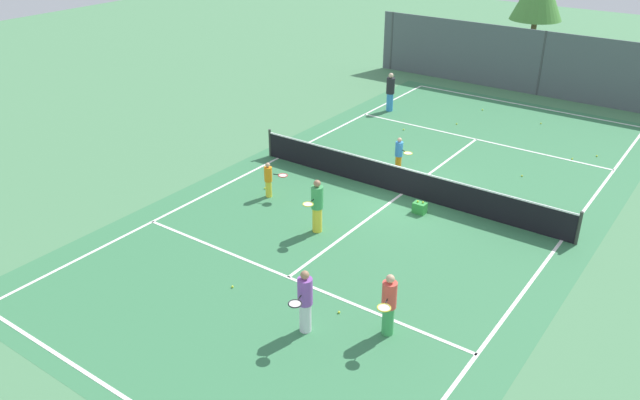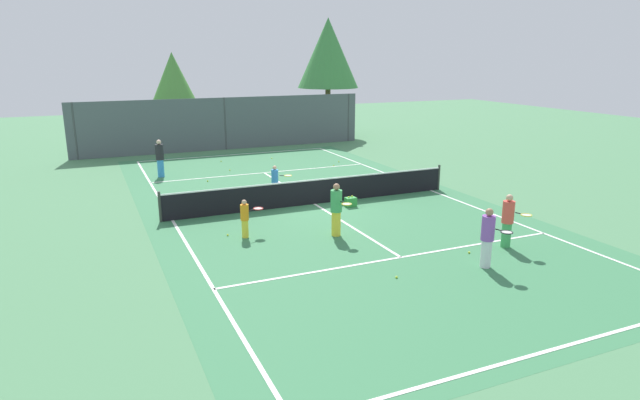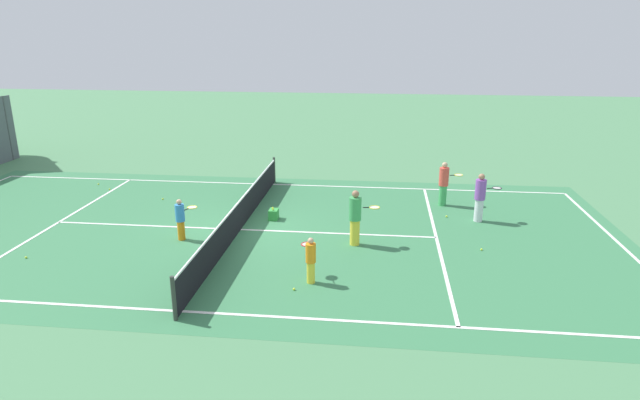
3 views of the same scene
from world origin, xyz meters
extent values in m
plane|color=#4C8456|center=(0.00, 0.00, 0.00)|extent=(80.00, 80.00, 0.00)
cube|color=#387A4C|center=(0.00, 0.00, 0.00)|extent=(13.00, 25.00, 0.00)
cube|color=white|center=(-5.50, 0.00, 0.01)|extent=(0.10, 24.00, 0.01)
cube|color=white|center=(5.50, 0.00, 0.01)|extent=(0.10, 24.00, 0.01)
cube|color=white|center=(0.00, -12.00, 0.01)|extent=(11.00, 0.10, 0.01)
cube|color=white|center=(0.00, -6.40, 0.01)|extent=(11.00, 0.10, 0.01)
cube|color=white|center=(0.00, 6.40, 0.01)|extent=(11.00, 0.10, 0.01)
cube|color=white|center=(0.00, 0.00, 0.01)|extent=(0.10, 12.80, 0.01)
cylinder|color=#333833|center=(-5.90, 0.00, 0.55)|extent=(0.10, 0.10, 1.10)
cylinder|color=#333833|center=(5.90, 0.00, 0.55)|extent=(0.10, 0.10, 1.10)
cube|color=black|center=(0.00, 0.00, 0.47)|extent=(11.80, 0.03, 0.95)
cube|color=white|center=(0.00, 0.00, 0.97)|extent=(11.80, 0.04, 0.05)
cylinder|color=#3F4447|center=(8.50, 14.00, 1.60)|extent=(0.12, 0.12, 3.20)
cylinder|color=#3FA559|center=(3.42, -6.91, 0.39)|extent=(0.28, 0.28, 0.78)
cylinder|color=#E54C3F|center=(3.42, -6.91, 1.12)|extent=(0.36, 0.36, 0.68)
sphere|color=tan|center=(3.42, -6.91, 1.56)|extent=(0.21, 0.21, 0.21)
cylinder|color=black|center=(3.52, -7.23, 1.15)|extent=(0.09, 0.20, 0.03)
torus|color=yellow|center=(3.60, -7.47, 1.15)|extent=(0.41, 0.41, 0.03)
cylinder|color=silver|center=(3.60, -7.47, 1.15)|extent=(0.35, 0.35, 0.00)
cylinder|color=yellow|center=(-0.87, -3.83, 0.41)|extent=(0.30, 0.30, 0.81)
cylinder|color=#3FA559|center=(-0.87, -3.83, 1.17)|extent=(0.37, 0.37, 0.71)
sphere|color=#A37556|center=(-0.87, -3.83, 1.63)|extent=(0.22, 0.22, 0.22)
cylinder|color=black|center=(-0.82, -4.17, 1.20)|extent=(0.06, 0.20, 0.03)
torus|color=yellow|center=(-0.79, -4.41, 1.20)|extent=(0.37, 0.37, 0.03)
cylinder|color=silver|center=(-0.79, -4.41, 1.20)|extent=(0.31, 0.31, 0.00)
cylinder|color=silver|center=(1.75, -7.97, 0.40)|extent=(0.29, 0.29, 0.79)
cylinder|color=purple|center=(1.75, -7.97, 1.14)|extent=(0.36, 0.36, 0.69)
sphere|color=#A37556|center=(1.75, -7.97, 1.59)|extent=(0.21, 0.21, 0.21)
cylinder|color=black|center=(1.83, -8.29, 1.17)|extent=(0.08, 0.20, 0.03)
torus|color=black|center=(1.89, -8.53, 1.17)|extent=(0.40, 0.40, 0.03)
cylinder|color=silver|center=(1.89, -8.53, 1.17)|extent=(0.33, 0.33, 0.00)
cylinder|color=yellow|center=(-3.64, -2.83, 0.29)|extent=(0.22, 0.22, 0.59)
cylinder|color=orange|center=(-3.64, -2.83, 0.85)|extent=(0.27, 0.27, 0.51)
sphere|color=tan|center=(-3.64, -2.83, 1.18)|extent=(0.16, 0.16, 0.16)
cylinder|color=black|center=(-3.37, -2.74, 0.87)|extent=(0.20, 0.09, 0.03)
torus|color=red|center=(-3.13, -2.67, 0.87)|extent=(0.42, 0.42, 0.03)
cylinder|color=silver|center=(-3.13, -2.67, 0.87)|extent=(0.35, 0.35, 0.00)
cylinder|color=orange|center=(-1.07, 1.62, 0.31)|extent=(0.23, 0.23, 0.62)
cylinder|color=#388CD8|center=(-1.07, 1.62, 0.90)|extent=(0.29, 0.29, 0.54)
sphere|color=tan|center=(-1.07, 1.62, 1.25)|extent=(0.17, 0.17, 0.17)
cylinder|color=black|center=(-0.81, 1.49, 0.92)|extent=(0.19, 0.11, 0.03)
torus|color=yellow|center=(-0.58, 1.39, 0.92)|extent=(0.44, 0.44, 0.03)
cylinder|color=silver|center=(-0.58, 1.39, 0.92)|extent=(0.37, 0.37, 0.00)
cube|color=green|center=(1.14, -0.90, 0.18)|extent=(0.42, 0.31, 0.36)
sphere|color=#CCE533|center=(1.06, -0.90, 0.39)|extent=(0.07, 0.07, 0.07)
sphere|color=#CCE533|center=(1.23, -0.85, 0.39)|extent=(0.07, 0.07, 0.07)
sphere|color=#CCE533|center=(4.62, 7.39, 0.03)|extent=(0.07, 0.07, 0.07)
sphere|color=#CCE533|center=(-4.13, -2.46, 0.03)|extent=(0.07, 0.07, 0.07)
sphere|color=#CCE533|center=(-3.01, 5.59, 0.03)|extent=(0.07, 0.07, 0.07)
sphere|color=#CCE533|center=(-0.92, -7.65, 0.03)|extent=(0.07, 0.07, 0.07)
sphere|color=#CCE533|center=(2.04, -6.94, 0.03)|extent=(0.07, 0.07, 0.07)
sphere|color=#CCE533|center=(3.92, 6.53, 0.03)|extent=(0.07, 0.07, 0.07)
sphere|color=#CCE533|center=(2.88, 3.83, 0.03)|extent=(0.07, 0.07, 0.07)
camera|label=1|loc=(9.27, -17.90, 9.79)|focal=35.97mm
camera|label=2|loc=(-8.10, -18.97, 5.70)|focal=30.38mm
camera|label=3|loc=(-16.50, -4.53, 6.38)|focal=30.55mm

